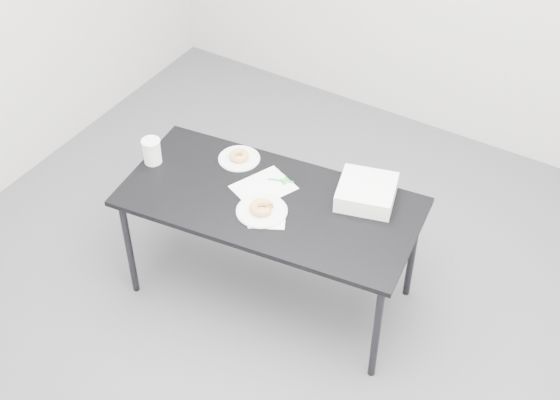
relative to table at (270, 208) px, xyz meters
The scene contains 13 objects.
floor 0.64m from the table, 48.58° to the right, with size 4.00×4.00×0.00m, color #535359.
table is the anchor object (origin of this frame).
scorecard 0.11m from the table, 140.80° to the left, with size 0.22×0.29×0.00m, color white.
logo_patch 0.17m from the table, 93.25° to the left, with size 0.05×0.05×0.00m, color #35912A.
pen 0.16m from the table, 100.52° to the left, with size 0.01×0.01×0.13m, color #0E9A61.
napkin 0.13m from the table, 63.62° to the right, with size 0.18×0.18×0.00m, color white.
plate_near 0.11m from the table, 82.43° to the right, with size 0.25×0.25×0.01m, color white.
donut_near 0.13m from the table, 82.43° to the right, with size 0.12×0.12×0.04m, color gold.
plate_far 0.37m from the table, 148.19° to the left, with size 0.22×0.22×0.01m, color white.
donut_far 0.37m from the table, 148.19° to the left, with size 0.10×0.10×0.03m, color gold.
coffee_cup 0.70m from the table, behind, with size 0.09×0.09×0.14m, color white.
cup_lid 0.48m from the table, 44.25° to the left, with size 0.08×0.08×0.01m, color white.
bakery_box 0.49m from the table, 31.91° to the left, with size 0.28×0.28×0.09m, color white.
Camera 1 is at (1.46, -2.36, 3.27)m, focal length 50.00 mm.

